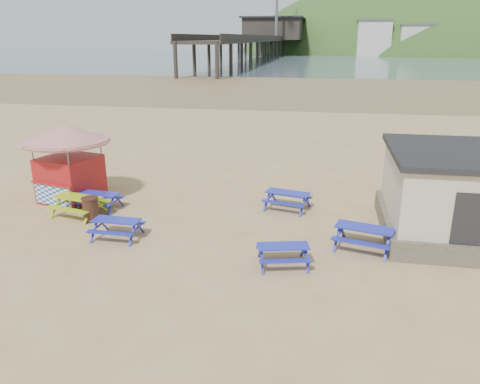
% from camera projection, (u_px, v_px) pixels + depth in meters
% --- Properties ---
extents(ground, '(400.00, 400.00, 0.00)m').
position_uv_depth(ground, '(198.00, 227.00, 17.73)').
color(ground, tan).
rests_on(ground, ground).
extents(wet_sand, '(400.00, 400.00, 0.00)m').
position_uv_depth(wet_sand, '(296.00, 86.00, 69.09)').
color(wet_sand, olive).
rests_on(wet_sand, ground).
extents(sea, '(400.00, 400.00, 0.00)m').
position_uv_depth(sea, '(317.00, 57.00, 176.48)').
color(sea, '#495B68').
rests_on(sea, ground).
extents(picnic_table_blue_a, '(1.77, 1.48, 0.69)m').
position_uv_depth(picnic_table_blue_a, '(99.00, 201.00, 19.54)').
color(picnic_table_blue_a, '#22159F').
rests_on(picnic_table_blue_a, ground).
extents(picnic_table_blue_b, '(2.07, 1.82, 0.74)m').
position_uv_depth(picnic_table_blue_b, '(287.00, 201.00, 19.51)').
color(picnic_table_blue_b, '#22159F').
rests_on(picnic_table_blue_b, ground).
extents(picnic_table_blue_d, '(1.70, 1.38, 0.70)m').
position_uv_depth(picnic_table_blue_d, '(117.00, 229.00, 16.70)').
color(picnic_table_blue_d, '#22159F').
rests_on(picnic_table_blue_d, ground).
extents(picnic_table_blue_e, '(2.23, 1.97, 0.80)m').
position_uv_depth(picnic_table_blue_e, '(364.00, 238.00, 15.81)').
color(picnic_table_blue_e, '#22159F').
rests_on(picnic_table_blue_e, ground).
extents(picnic_table_blue_f, '(1.87, 1.64, 0.67)m').
position_uv_depth(picnic_table_blue_f, '(283.00, 255.00, 14.69)').
color(picnic_table_blue_f, '#22159F').
rests_on(picnic_table_blue_f, ground).
extents(picnic_table_yellow, '(2.22, 1.94, 0.81)m').
position_uv_depth(picnic_table_yellow, '(79.00, 206.00, 18.77)').
color(picnic_table_yellow, '#90C109').
rests_on(picnic_table_yellow, ground).
extents(ice_cream_kiosk, '(4.52, 4.52, 3.33)m').
position_uv_depth(ice_cream_kiosk, '(68.00, 154.00, 20.07)').
color(ice_cream_kiosk, maroon).
rests_on(ice_cream_kiosk, ground).
extents(litter_bin, '(0.65, 0.65, 0.95)m').
position_uv_depth(litter_bin, '(91.00, 209.00, 18.21)').
color(litter_bin, '#3C2117').
rests_on(litter_bin, ground).
extents(pier, '(24.00, 220.00, 39.29)m').
position_uv_depth(pier, '(272.00, 41.00, 185.53)').
color(pier, black).
rests_on(pier, ground).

